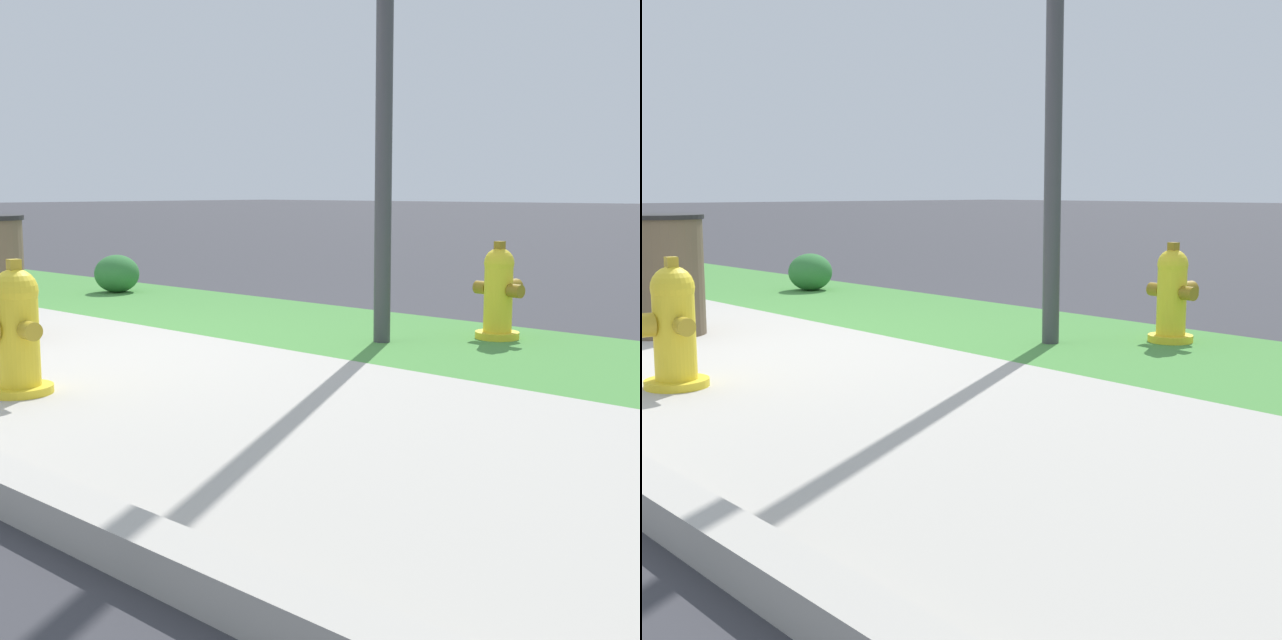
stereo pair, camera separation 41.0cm
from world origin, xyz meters
TOP-DOWN VIEW (x-y plane):
  - ground_plane at (0.00, 0.00)m, footprint 120.00×120.00m
  - sidewalk_pavement at (0.00, 0.00)m, footprint 18.00×2.47m
  - grass_verge at (0.00, 2.15)m, footprint 18.00×1.83m
  - fire_hydrant_far_end at (1.06, -0.51)m, footprint 0.39×0.37m
  - fire_hydrant_by_grass_verge at (1.90, 2.53)m, footprint 0.38×0.35m
  - trash_bin at (-0.57, 0.14)m, footprint 0.59×0.59m
  - shrub_bush_far_verge at (-2.29, 2.39)m, footprint 0.43×0.43m

SIDE VIEW (x-z plane):
  - ground_plane at x=0.00m, z-range 0.00..0.00m
  - grass_verge at x=0.00m, z-range 0.00..0.01m
  - sidewalk_pavement at x=0.00m, z-range 0.00..0.01m
  - shrub_bush_far_verge at x=-2.29m, z-range 0.00..0.37m
  - fire_hydrant_by_grass_verge at x=1.90m, z-range -0.02..0.64m
  - fire_hydrant_far_end at x=1.06m, z-range -0.02..0.65m
  - trash_bin at x=-0.57m, z-range 0.00..0.83m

